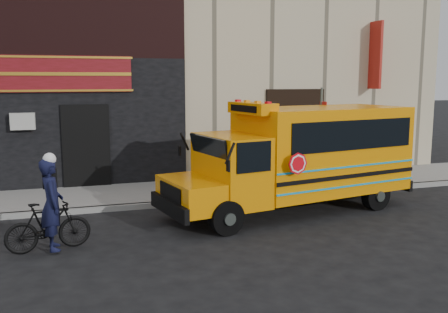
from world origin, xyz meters
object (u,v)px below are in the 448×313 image
sign_pole (321,137)px  bicycle (48,226)px  school_bus (302,155)px  cyclist (52,207)px

sign_pole → bicycle: bearing=-160.1°
sign_pole → bicycle: (-7.69, -2.78, -1.28)m
bicycle → sign_pole: bearing=-79.6°
school_bus → bicycle: 6.61m
sign_pole → school_bus: bearing=-132.6°
school_bus → cyclist: size_ratio=3.82×
bicycle → cyclist: size_ratio=0.90×
sign_pole → bicycle: sign_pole is taller
school_bus → sign_pole: sign_pole is taller
school_bus → sign_pole: 1.94m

